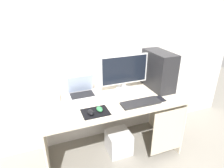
{
  "coord_description": "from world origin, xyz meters",
  "views": [
    {
      "loc": [
        -0.66,
        -1.73,
        1.73
      ],
      "look_at": [
        0.0,
        0.0,
        0.91
      ],
      "focal_mm": 30.85,
      "sensor_mm": 36.0,
      "label": 1
    }
  ],
  "objects_px": {
    "laptop": "(82,91)",
    "projector": "(49,97)",
    "pc_tower": "(159,70)",
    "subwoofer": "(119,142)",
    "keyboard": "(141,103)",
    "monitor": "(124,72)",
    "cell_phone": "(160,99)",
    "mouse_left": "(100,109)",
    "mouse_right": "(91,112)"
  },
  "relations": [
    {
      "from": "laptop",
      "to": "projector",
      "type": "bearing_deg",
      "value": -178.48
    },
    {
      "from": "pc_tower",
      "to": "subwoofer",
      "type": "height_order",
      "value": "pc_tower"
    },
    {
      "from": "laptop",
      "to": "keyboard",
      "type": "bearing_deg",
      "value": -37.84
    },
    {
      "from": "pc_tower",
      "to": "monitor",
      "type": "xyz_separation_m",
      "value": [
        -0.4,
        0.1,
        -0.0
      ]
    },
    {
      "from": "keyboard",
      "to": "projector",
      "type": "bearing_deg",
      "value": 155.52
    },
    {
      "from": "projector",
      "to": "cell_phone",
      "type": "distance_m",
      "value": 1.19
    },
    {
      "from": "mouse_left",
      "to": "mouse_right",
      "type": "distance_m",
      "value": 0.1
    },
    {
      "from": "pc_tower",
      "to": "mouse_right",
      "type": "relative_size",
      "value": 4.76
    },
    {
      "from": "subwoofer",
      "to": "monitor",
      "type": "bearing_deg",
      "value": 55.01
    },
    {
      "from": "projector",
      "to": "keyboard",
      "type": "xyz_separation_m",
      "value": [
        0.88,
        -0.4,
        -0.04
      ]
    },
    {
      "from": "pc_tower",
      "to": "monitor",
      "type": "bearing_deg",
      "value": 165.54
    },
    {
      "from": "pc_tower",
      "to": "subwoofer",
      "type": "distance_m",
      "value": 0.99
    },
    {
      "from": "monitor",
      "to": "pc_tower",
      "type": "bearing_deg",
      "value": -14.46
    },
    {
      "from": "pc_tower",
      "to": "projector",
      "type": "bearing_deg",
      "value": 174.96
    },
    {
      "from": "cell_phone",
      "to": "projector",
      "type": "bearing_deg",
      "value": 161.09
    },
    {
      "from": "projector",
      "to": "mouse_left",
      "type": "distance_m",
      "value": 0.58
    },
    {
      "from": "keyboard",
      "to": "cell_phone",
      "type": "height_order",
      "value": "keyboard"
    },
    {
      "from": "subwoofer",
      "to": "mouse_left",
      "type": "bearing_deg",
      "value": -151.23
    },
    {
      "from": "pc_tower",
      "to": "subwoofer",
      "type": "bearing_deg",
      "value": -168.03
    },
    {
      "from": "keyboard",
      "to": "mouse_left",
      "type": "relative_size",
      "value": 4.38
    },
    {
      "from": "mouse_left",
      "to": "keyboard",
      "type": "bearing_deg",
      "value": -2.59
    },
    {
      "from": "keyboard",
      "to": "mouse_right",
      "type": "distance_m",
      "value": 0.54
    },
    {
      "from": "cell_phone",
      "to": "mouse_left",
      "type": "bearing_deg",
      "value": 179.44
    },
    {
      "from": "projector",
      "to": "mouse_right",
      "type": "bearing_deg",
      "value": -49.97
    },
    {
      "from": "projector",
      "to": "keyboard",
      "type": "distance_m",
      "value": 0.96
    },
    {
      "from": "pc_tower",
      "to": "keyboard",
      "type": "height_order",
      "value": "pc_tower"
    },
    {
      "from": "pc_tower",
      "to": "mouse_left",
      "type": "relative_size",
      "value": 4.76
    },
    {
      "from": "pc_tower",
      "to": "mouse_right",
      "type": "distance_m",
      "value": 0.99
    },
    {
      "from": "projector",
      "to": "cell_phone",
      "type": "height_order",
      "value": "projector"
    },
    {
      "from": "keyboard",
      "to": "mouse_left",
      "type": "xyz_separation_m",
      "value": [
        -0.44,
        0.02,
        0.01
      ]
    },
    {
      "from": "pc_tower",
      "to": "mouse_right",
      "type": "bearing_deg",
      "value": -162.36
    },
    {
      "from": "laptop",
      "to": "mouse_right",
      "type": "xyz_separation_m",
      "value": [
        -0.01,
        -0.41,
        -0.03
      ]
    },
    {
      "from": "pc_tower",
      "to": "mouse_left",
      "type": "distance_m",
      "value": 0.89
    },
    {
      "from": "keyboard",
      "to": "cell_phone",
      "type": "bearing_deg",
      "value": 3.05
    },
    {
      "from": "monitor",
      "to": "cell_phone",
      "type": "relative_size",
      "value": 4.46
    },
    {
      "from": "pc_tower",
      "to": "mouse_right",
      "type": "height_order",
      "value": "pc_tower"
    },
    {
      "from": "pc_tower",
      "to": "cell_phone",
      "type": "bearing_deg",
      "value": -116.08
    },
    {
      "from": "laptop",
      "to": "cell_phone",
      "type": "height_order",
      "value": "laptop"
    },
    {
      "from": "projector",
      "to": "mouse_right",
      "type": "height_order",
      "value": "projector"
    },
    {
      "from": "pc_tower",
      "to": "cell_phone",
      "type": "relative_size",
      "value": 3.51
    },
    {
      "from": "cell_phone",
      "to": "subwoofer",
      "type": "xyz_separation_m",
      "value": [
        -0.42,
        0.16,
        -0.6
      ]
    },
    {
      "from": "keyboard",
      "to": "mouse_left",
      "type": "bearing_deg",
      "value": 177.41
    },
    {
      "from": "keyboard",
      "to": "mouse_right",
      "type": "bearing_deg",
      "value": -179.47
    },
    {
      "from": "mouse_right",
      "to": "cell_phone",
      "type": "distance_m",
      "value": 0.79
    },
    {
      "from": "laptop",
      "to": "subwoofer",
      "type": "bearing_deg",
      "value": -33.48
    },
    {
      "from": "pc_tower",
      "to": "monitor",
      "type": "relative_size",
      "value": 0.79
    },
    {
      "from": "laptop",
      "to": "pc_tower",
      "type": "bearing_deg",
      "value": -7.55
    },
    {
      "from": "monitor",
      "to": "mouse_left",
      "type": "bearing_deg",
      "value": -139.17
    },
    {
      "from": "projector",
      "to": "subwoofer",
      "type": "distance_m",
      "value": 0.98
    },
    {
      "from": "monitor",
      "to": "mouse_left",
      "type": "relative_size",
      "value": 6.04
    }
  ]
}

